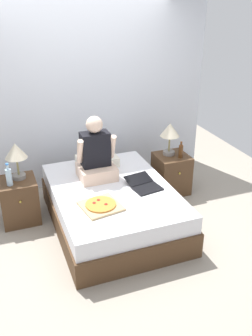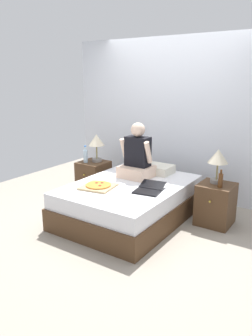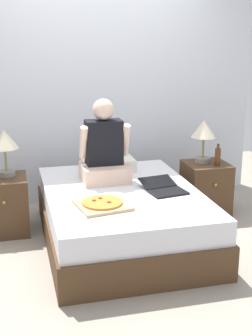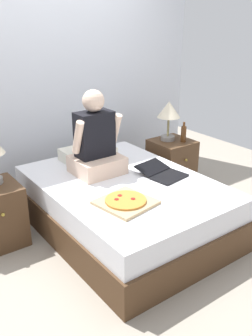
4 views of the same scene
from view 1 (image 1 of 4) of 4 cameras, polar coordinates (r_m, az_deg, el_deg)
ground_plane at (r=4.66m, az=-2.04°, el=-8.43°), size 5.71×5.71×0.00m
wall_back at (r=5.29m, az=-6.92°, el=10.62°), size 3.71×0.12×2.50m
bed at (r=4.53m, az=-2.09°, el=-5.85°), size 1.38×1.90×0.50m
nightstand_left at (r=4.77m, az=-15.95°, el=-4.77°), size 0.44×0.47×0.55m
lamp_on_left_nightstand at (r=4.55m, az=-16.44°, el=2.17°), size 0.26×0.26×0.45m
water_bottle at (r=4.51m, az=-17.43°, el=-1.24°), size 0.07×0.07×0.28m
nightstand_right at (r=5.27m, az=6.91°, el=-0.82°), size 0.44×0.47×0.55m
lamp_on_right_nightstand at (r=5.06m, az=6.70°, el=5.47°), size 0.26×0.26×0.45m
beer_bottle at (r=5.06m, az=8.35°, el=2.59°), size 0.06×0.06×0.23m
pillow at (r=4.95m, az=-4.43°, el=1.13°), size 0.52×0.34×0.12m
person_seated at (r=4.53m, az=-4.62°, el=1.86°), size 0.47×0.40×0.78m
laptop at (r=4.41m, az=2.83°, el=-2.66°), size 0.38×0.46×0.07m
pizza_box at (r=4.03m, az=-3.88°, el=-5.73°), size 0.46×0.46×0.05m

